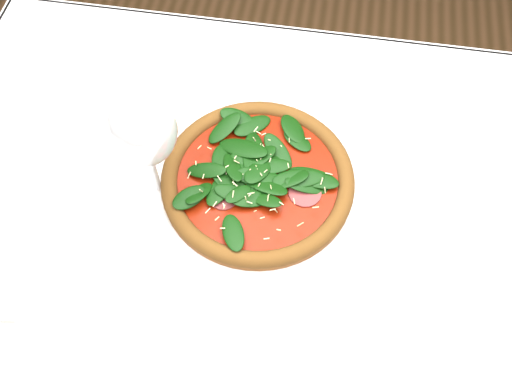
# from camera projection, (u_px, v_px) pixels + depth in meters

# --- Properties ---
(ground) EXTENTS (6.00, 6.00, 0.00)m
(ground) POSITION_uv_depth(u_px,v_px,m) (281.00, 360.00, 1.47)
(ground) COLOR brown
(ground) RESTS_ON ground
(dining_table) EXTENTS (1.21, 0.81, 0.75)m
(dining_table) POSITION_uv_depth(u_px,v_px,m) (295.00, 255.00, 0.91)
(dining_table) COLOR silver
(dining_table) RESTS_ON ground
(plate) EXTENTS (0.33, 0.33, 0.01)m
(plate) POSITION_uv_depth(u_px,v_px,m) (258.00, 184.00, 0.86)
(plate) COLOR silver
(plate) RESTS_ON dining_table
(pizza) EXTENTS (0.36, 0.36, 0.04)m
(pizza) POSITION_uv_depth(u_px,v_px,m) (258.00, 178.00, 0.84)
(pizza) COLOR #9C5525
(pizza) RESTS_ON plate
(wine_glass) EXTENTS (0.09, 0.09, 0.22)m
(wine_glass) POSITION_uv_depth(u_px,v_px,m) (143.00, 131.00, 0.73)
(wine_glass) COLOR silver
(wine_glass) RESTS_ON dining_table
(saucer_far) EXTENTS (0.15, 0.15, 0.01)m
(saucer_far) POSITION_uv_depth(u_px,v_px,m) (510.00, 138.00, 0.90)
(saucer_far) COLOR silver
(saucer_far) RESTS_ON dining_table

